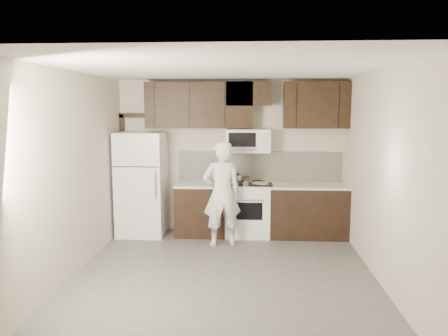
# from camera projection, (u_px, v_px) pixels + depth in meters

# --- Properties ---
(floor) EXTENTS (4.50, 4.50, 0.00)m
(floor) POSITION_uv_depth(u_px,v_px,m) (224.00, 277.00, 5.77)
(floor) COLOR #4F4D4A
(floor) RESTS_ON ground
(back_wall) EXTENTS (4.00, 0.00, 4.00)m
(back_wall) POSITION_uv_depth(u_px,v_px,m) (231.00, 157.00, 7.80)
(back_wall) COLOR #BAB09E
(back_wall) RESTS_ON ground
(ceiling) EXTENTS (4.50, 4.50, 0.00)m
(ceiling) POSITION_uv_depth(u_px,v_px,m) (223.00, 69.00, 5.39)
(ceiling) COLOR white
(ceiling) RESTS_ON back_wall
(counter_run) EXTENTS (2.95, 0.64, 0.91)m
(counter_run) POSITION_uv_depth(u_px,v_px,m) (265.00, 210.00, 7.58)
(counter_run) COLOR black
(counter_run) RESTS_ON floor
(stove) EXTENTS (0.76, 0.66, 0.94)m
(stove) POSITION_uv_depth(u_px,v_px,m) (248.00, 209.00, 7.60)
(stove) COLOR white
(stove) RESTS_ON floor
(backsplash) EXTENTS (2.90, 0.02, 0.54)m
(backsplash) POSITION_uv_depth(u_px,v_px,m) (259.00, 166.00, 7.78)
(backsplash) COLOR beige
(backsplash) RESTS_ON counter_run
(upper_cabinets) EXTENTS (3.48, 0.35, 0.78)m
(upper_cabinets) POSITION_uv_depth(u_px,v_px,m) (243.00, 104.00, 7.49)
(upper_cabinets) COLOR black
(upper_cabinets) RESTS_ON back_wall
(microwave) EXTENTS (0.76, 0.42, 0.40)m
(microwave) POSITION_uv_depth(u_px,v_px,m) (248.00, 141.00, 7.55)
(microwave) COLOR white
(microwave) RESTS_ON upper_cabinets
(refrigerator) EXTENTS (0.80, 0.76, 1.80)m
(refrigerator) POSITION_uv_depth(u_px,v_px,m) (142.00, 184.00, 7.61)
(refrigerator) COLOR white
(refrigerator) RESTS_ON floor
(door_trim) EXTENTS (0.50, 0.08, 2.12)m
(door_trim) POSITION_uv_depth(u_px,v_px,m) (126.00, 162.00, 7.90)
(door_trim) COLOR black
(door_trim) RESTS_ON floor
(saucepan) EXTENTS (0.29, 0.17, 0.17)m
(saucepan) POSITION_uv_depth(u_px,v_px,m) (238.00, 179.00, 7.69)
(saucepan) COLOR silver
(saucepan) RESTS_ON stove
(baking_tray) EXTENTS (0.41, 0.31, 0.02)m
(baking_tray) POSITION_uv_depth(u_px,v_px,m) (260.00, 184.00, 7.43)
(baking_tray) COLOR black
(baking_tray) RESTS_ON counter_run
(pizza) EXTENTS (0.28, 0.28, 0.02)m
(pizza) POSITION_uv_depth(u_px,v_px,m) (260.00, 183.00, 7.43)
(pizza) COLOR beige
(pizza) RESTS_ON baking_tray
(person) EXTENTS (0.70, 0.55, 1.70)m
(person) POSITION_uv_depth(u_px,v_px,m) (222.00, 194.00, 6.99)
(person) COLOR silver
(person) RESTS_ON floor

